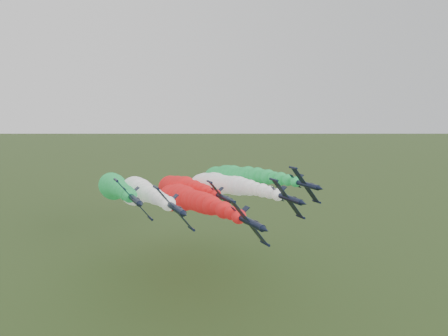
{
  "coord_description": "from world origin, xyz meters",
  "views": [
    {
      "loc": [
        -44.24,
        -71.55,
        54.4
      ],
      "look_at": [
        -7.76,
        9.71,
        42.47
      ],
      "focal_mm": 35.0,
      "sensor_mm": 36.0,
      "label": 1
    }
  ],
  "objects": [
    {
      "name": "jet_inner_right",
      "position": [
        9.13,
        57.75,
        29.93
      ],
      "size": [
        16.61,
        83.03,
        18.59
      ],
      "rotation": [
        0.0,
        0.89,
        0.0
      ],
      "color": "black",
      "rests_on": "ground"
    },
    {
      "name": "jet_outer_left",
      "position": [
        -20.51,
        67.82,
        30.3
      ],
      "size": [
        17.04,
        83.46,
        19.01
      ],
      "rotation": [
        0.0,
        0.89,
        0.0
      ],
      "color": "black",
      "rests_on": "ground"
    },
    {
      "name": "jet_trail",
      "position": [
        3.66,
        79.08,
        26.63
      ],
      "size": [
        16.88,
        83.3,
        18.85
      ],
      "rotation": [
        0.0,
        0.89,
        0.0
      ],
      "color": "black",
      "rests_on": "ground"
    },
    {
      "name": "jet_lead",
      "position": [
        -5.18,
        46.88,
        28.95
      ],
      "size": [
        16.82,
        83.24,
        18.79
      ],
      "rotation": [
        0.0,
        0.89,
        0.0
      ],
      "color": "black",
      "rests_on": "ground"
    },
    {
      "name": "jet_inner_left",
      "position": [
        -15.13,
        58.48,
        29.99
      ],
      "size": [
        17.31,
        83.73,
        19.29
      ],
      "rotation": [
        0.0,
        0.89,
        0.0
      ],
      "color": "black",
      "rests_on": "ground"
    },
    {
      "name": "jet_outer_right",
      "position": [
        18.52,
        66.01,
        30.79
      ],
      "size": [
        17.35,
        83.77,
        19.32
      ],
      "rotation": [
        0.0,
        0.89,
        0.0
      ],
      "color": "black",
      "rests_on": "ground"
    }
  ]
}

